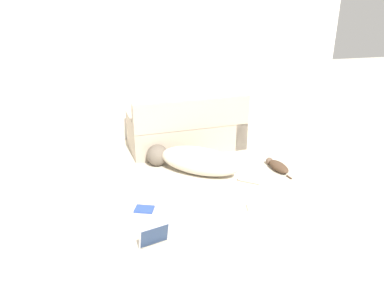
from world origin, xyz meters
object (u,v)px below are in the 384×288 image
object	(u,v)px
laptop_open	(157,243)
cat	(278,166)
couch	(186,131)
book_blue	(144,209)
dog	(194,160)
book_cream	(257,208)

from	to	relation	value
laptop_open	cat	bearing A→B (deg)	20.06
cat	laptop_open	xyz separation A→B (m)	(-1.97, -1.40, 0.02)
couch	book_blue	world-z (taller)	couch
dog	laptop_open	world-z (taller)	dog
book_blue	book_cream	world-z (taller)	same
laptop_open	book_blue	xyz separation A→B (m)	(-0.04, 0.78, -0.07)
dog	book_blue	world-z (taller)	dog
dog	book_blue	bearing A→B (deg)	82.86
dog	book_cream	distance (m)	1.25
book_cream	couch	bearing A→B (deg)	101.41
book_cream	book_blue	bearing A→B (deg)	168.11
couch	laptop_open	xyz separation A→B (m)	(-0.87, -2.54, -0.21)
cat	laptop_open	bearing A→B (deg)	114.68
book_cream	dog	bearing A→B (deg)	114.46
dog	laptop_open	bearing A→B (deg)	101.22
couch	book_cream	world-z (taller)	couch
dog	book_cream	size ratio (longest dim) A/B	5.98
dog	cat	bearing A→B (deg)	-153.79
book_blue	couch	bearing A→B (deg)	62.72
dog	laptop_open	distance (m)	1.80
dog	cat	xyz separation A→B (m)	(1.21, -0.22, -0.13)
couch	dog	bearing A→B (deg)	79.71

